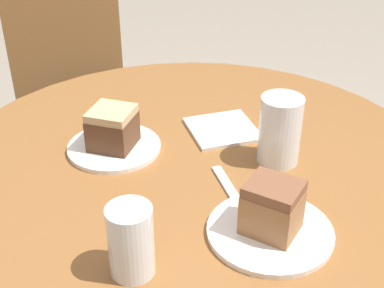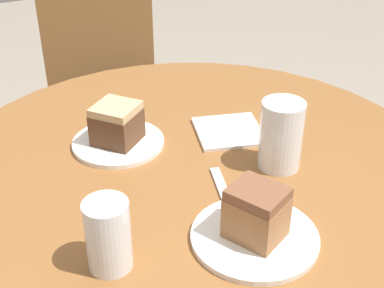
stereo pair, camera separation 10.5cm
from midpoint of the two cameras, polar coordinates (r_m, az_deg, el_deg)
The scene contains 10 objects.
table at distance 1.17m, azimuth -2.60°, elevation -8.68°, with size 1.03×1.03×0.75m.
chair at distance 1.96m, azimuth -13.40°, elevation 4.88°, with size 0.49×0.50×0.97m.
plate_near at distance 0.89m, azimuth 4.96°, elevation -9.41°, with size 0.21×0.21×0.01m.
plate_far at distance 1.13m, azimuth -10.95°, elevation -0.41°, with size 0.19×0.19×0.01m.
cake_slice_near at distance 0.86m, azimuth 5.11°, elevation -6.89°, with size 0.10×0.11×0.09m.
cake_slice_far at distance 1.10m, azimuth -11.19°, elevation 1.63°, with size 0.12×0.12×0.08m.
glass_lemonade at distance 1.05m, azimuth 6.53°, elevation 1.12°, with size 0.08×0.08×0.14m.
glass_water at distance 0.81m, azimuth -10.29°, elevation -10.69°, with size 0.07×0.07×0.12m.
napkin_stack at distance 1.17m, azimuth 0.72°, elevation 1.50°, with size 0.18×0.18×0.01m.
fork at distance 0.98m, azimuth 1.06°, elevation -5.15°, with size 0.07×0.16×0.00m.
Camera 1 is at (-0.51, -0.74, 1.34)m, focal length 50.00 mm.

